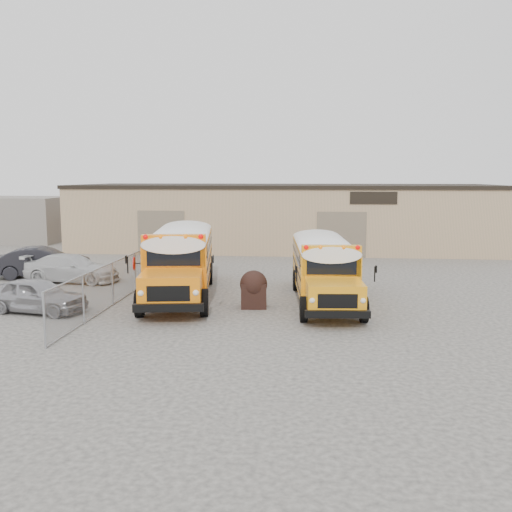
# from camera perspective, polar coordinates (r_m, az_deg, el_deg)

# --- Properties ---
(ground) EXTENTS (120.00, 120.00, 0.00)m
(ground) POSITION_cam_1_polar(r_m,az_deg,el_deg) (23.03, 0.17, -5.30)
(ground) COLOR #3F3D3A
(ground) RESTS_ON ground
(warehouse) EXTENTS (30.20, 10.20, 4.67)m
(warehouse) POSITION_cam_1_polar(r_m,az_deg,el_deg) (42.45, 2.83, 4.05)
(warehouse) COLOR tan
(warehouse) RESTS_ON ground
(chainlink_fence) EXTENTS (0.07, 18.07, 1.81)m
(chainlink_fence) POSITION_cam_1_polar(r_m,az_deg,el_deg) (26.96, -11.99, -1.56)
(chainlink_fence) COLOR #95989E
(chainlink_fence) RESTS_ON ground
(distant_building_left) EXTENTS (8.00, 6.00, 3.60)m
(distant_building_left) POSITION_cam_1_polar(r_m,az_deg,el_deg) (50.60, -22.83, 3.42)
(distant_building_left) COLOR slate
(distant_building_left) RESTS_ON ground
(school_bus_left) EXTENTS (4.07, 10.68, 3.05)m
(school_bus_left) POSITION_cam_1_polar(r_m,az_deg,el_deg) (32.13, -6.66, 1.64)
(school_bus_left) COLOR orange
(school_bus_left) RESTS_ON ground
(school_bus_right) EXTENTS (3.05, 9.48, 2.73)m
(school_bus_right) POSITION_cam_1_polar(r_m,az_deg,el_deg) (30.20, 5.77, 0.89)
(school_bus_right) COLOR orange
(school_bus_right) RESTS_ON ground
(tarp_bundle) EXTENTS (1.12, 1.12, 1.52)m
(tarp_bundle) POSITION_cam_1_polar(r_m,az_deg,el_deg) (23.10, -0.24, -3.28)
(tarp_bundle) COLOR black
(tarp_bundle) RESTS_ON ground
(car_silver) EXTENTS (4.25, 2.34, 1.37)m
(car_silver) POSITION_cam_1_polar(r_m,az_deg,el_deg) (23.89, -21.11, -3.68)
(car_silver) COLOR #A8A8AC
(car_silver) RESTS_ON ground
(car_white) EXTENTS (4.95, 2.38, 1.39)m
(car_white) POSITION_cam_1_polar(r_m,az_deg,el_deg) (30.14, -17.93, -1.17)
(car_white) COLOR silver
(car_white) RESTS_ON ground
(car_dark) EXTENTS (5.12, 2.88, 1.60)m
(car_dark) POSITION_cam_1_polar(r_m,az_deg,el_deg) (31.96, -20.53, -0.60)
(car_dark) COLOR black
(car_dark) RESTS_ON ground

